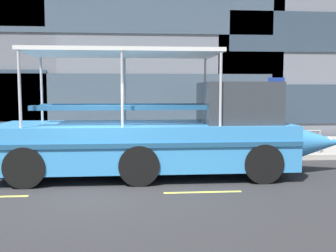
% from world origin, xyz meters
% --- Properties ---
extents(ground_plane, '(120.00, 120.00, 0.00)m').
position_xyz_m(ground_plane, '(0.00, 0.00, 0.00)').
color(ground_plane, '#2B2B2D').
extents(sidewalk, '(32.00, 4.80, 0.18)m').
position_xyz_m(sidewalk, '(0.00, 5.60, 0.09)').
color(sidewalk, '#99968E').
rests_on(sidewalk, ground_plane).
extents(curb_edge, '(32.00, 0.18, 0.18)m').
position_xyz_m(curb_edge, '(0.00, 3.11, 0.09)').
color(curb_edge, '#B2ADA3').
rests_on(curb_edge, ground_plane).
extents(lane_centreline, '(25.80, 0.12, 0.01)m').
position_xyz_m(lane_centreline, '(-0.00, -0.72, 0.00)').
color(lane_centreline, '#DBD64C').
rests_on(lane_centreline, ground_plane).
extents(curb_guardrail, '(12.26, 0.09, 0.79)m').
position_xyz_m(curb_guardrail, '(1.13, 3.45, 0.71)').
color(curb_guardrail, gray).
rests_on(curb_guardrail, sidewalk).
extents(parking_sign, '(0.60, 0.12, 2.60)m').
position_xyz_m(parking_sign, '(5.87, 4.18, 1.95)').
color(parking_sign, '#4C4F54').
rests_on(parking_sign, sidewalk).
extents(duck_tour_boat, '(9.69, 2.54, 3.37)m').
position_xyz_m(duck_tour_boat, '(1.72, 1.15, 1.09)').
color(duck_tour_boat, '#388CD1').
rests_on(duck_tour_boat, ground_plane).
extents(pedestrian_near_bow, '(0.44, 0.22, 1.56)m').
position_xyz_m(pedestrian_near_bow, '(4.61, 4.13, 1.12)').
color(pedestrian_near_bow, '#47423D').
rests_on(pedestrian_near_bow, sidewalk).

